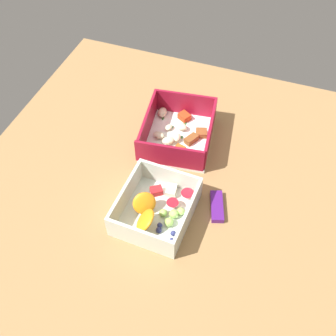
# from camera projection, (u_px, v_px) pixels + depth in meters

# --- Properties ---
(table_surface) EXTENTS (0.80, 0.80, 0.02)m
(table_surface) POSITION_uv_depth(u_px,v_px,m) (166.00, 178.00, 0.85)
(table_surface) COLOR #9E7547
(table_surface) RESTS_ON ground
(pasta_container) EXTENTS (0.19, 0.17, 0.07)m
(pasta_container) POSITION_uv_depth(u_px,v_px,m) (178.00, 133.00, 0.89)
(pasta_container) COLOR white
(pasta_container) RESTS_ON table_surface
(fruit_bowl) EXTENTS (0.16, 0.14, 0.06)m
(fruit_bowl) POSITION_uv_depth(u_px,v_px,m) (157.00, 209.00, 0.77)
(fruit_bowl) COLOR silver
(fruit_bowl) RESTS_ON table_surface
(candy_bar) EXTENTS (0.07, 0.04, 0.01)m
(candy_bar) POSITION_uv_depth(u_px,v_px,m) (217.00, 206.00, 0.79)
(candy_bar) COLOR #51197A
(candy_bar) RESTS_ON table_surface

